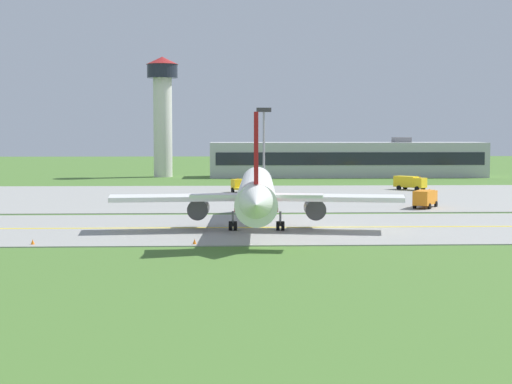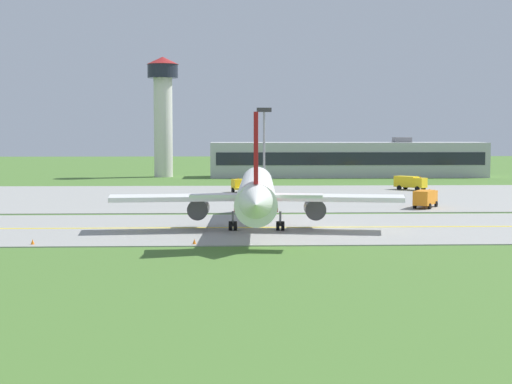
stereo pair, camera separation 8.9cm
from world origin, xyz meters
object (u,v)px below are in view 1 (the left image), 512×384
object	(u,v)px
service_truck_fuel	(425,198)
control_tower	(163,105)
apron_light_mast	(264,141)
airplane_lead	(257,193)
service_truck_baggage	(241,186)
service_truck_catering	(410,182)

from	to	relation	value
service_truck_fuel	control_tower	size ratio (longest dim) A/B	0.22
service_truck_fuel	apron_light_mast	bearing A→B (deg)	140.76
service_truck_fuel	control_tower	distance (m)	90.95
apron_light_mast	airplane_lead	bearing A→B (deg)	-93.80
control_tower	service_truck_baggage	bearing A→B (deg)	-70.62
airplane_lead	service_truck_baggage	size ratio (longest dim) A/B	5.91
airplane_lead	apron_light_mast	xyz separation A→B (m)	(2.73, 41.02, 5.19)
service_truck_baggage	service_truck_fuel	bearing A→B (deg)	-48.15
service_truck_baggage	control_tower	xyz separation A→B (m)	(-17.55, 49.91, 15.82)
service_truck_baggage	service_truck_fuel	size ratio (longest dim) A/B	1.07
apron_light_mast	service_truck_catering	bearing A→B (deg)	29.65
airplane_lead	service_truck_baggage	world-z (taller)	airplane_lead
airplane_lead	service_truck_fuel	world-z (taller)	airplane_lead
service_truck_fuel	control_tower	world-z (taller)	control_tower
airplane_lead	service_truck_catering	distance (m)	64.47
service_truck_fuel	apron_light_mast	size ratio (longest dim) A/B	0.42
airplane_lead	service_truck_catering	size ratio (longest dim) A/B	6.92
airplane_lead	control_tower	xyz separation A→B (m)	(-18.41, 101.56, 12.87)
control_tower	airplane_lead	bearing A→B (deg)	-79.72
airplane_lead	service_truck_catering	bearing A→B (deg)	61.83
apron_light_mast	control_tower	bearing A→B (deg)	109.25
airplane_lead	apron_light_mast	world-z (taller)	apron_light_mast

